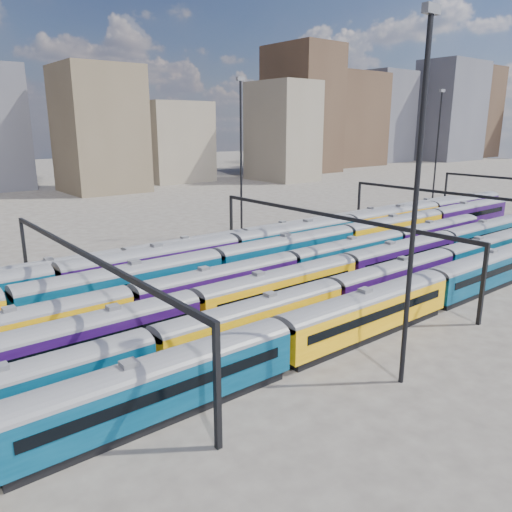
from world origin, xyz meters
TOP-DOWN VIEW (x-y plane):
  - ground at (0.00, 0.00)m, footprint 500.00×500.00m
  - rake_0 at (-0.42, -15.00)m, footprint 103.44×3.03m
  - rake_1 at (-9.34, -10.00)m, footprint 97.06×2.85m
  - rake_2 at (-2.02, -5.00)m, footprint 142.76×2.98m
  - rake_3 at (-16.07, 0.00)m, footprint 120.03×2.93m
  - rake_4 at (-3.09, 5.00)m, footprint 133.80×3.26m
  - rake_5 at (14.40, 10.00)m, footprint 113.50×3.32m
  - rake_6 at (8.57, 15.00)m, footprint 111.62×2.72m
  - gantry_1 at (-20.00, 0.00)m, footprint 0.35×40.35m
  - gantry_2 at (10.00, 0.00)m, footprint 0.35×40.35m
  - gantry_3 at (40.00, 0.00)m, footprint 0.35×40.35m
  - mast_2 at (-5.00, -22.00)m, footprint 1.40×0.50m
  - mast_3 at (15.00, 24.00)m, footprint 1.40×0.50m
  - mast_5 at (65.00, 20.00)m, footprint 1.40×0.50m
  - skyline at (104.75, 105.73)m, footprint 399.22×60.48m

SIDE VIEW (x-z plane):
  - ground at x=0.00m, z-range 0.00..0.00m
  - rake_6 at x=8.57m, z-range 0.11..4.69m
  - rake_1 at x=-9.34m, z-range 0.12..4.90m
  - rake_3 at x=-16.07m, z-range 0.12..5.05m
  - rake_2 at x=-2.02m, z-range 0.13..5.15m
  - rake_0 at x=-0.42m, z-range 0.13..5.23m
  - rake_4 at x=-3.09m, z-range 0.14..5.64m
  - rake_5 at x=14.40m, z-range 0.14..5.75m
  - gantry_1 at x=-20.00m, z-range 2.78..10.80m
  - gantry_2 at x=10.00m, z-range 2.78..10.80m
  - gantry_3 at x=40.00m, z-range 2.78..10.80m
  - mast_2 at x=-5.00m, z-range 1.17..26.77m
  - mast_3 at x=15.00m, z-range 1.17..26.77m
  - mast_5 at x=65.00m, z-range 1.17..26.77m
  - skyline at x=104.75m, z-range -4.18..45.85m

